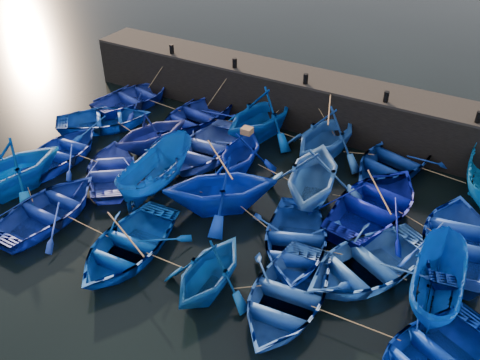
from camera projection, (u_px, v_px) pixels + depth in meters
The scene contains 36 objects.
ground at pixel (199, 235), 20.68m from camera, with size 120.00×120.00×0.00m, color black.
quay_wall at pixel (311, 102), 27.49m from camera, with size 26.00×2.50×2.50m, color black.
quay_top at pixel (313, 78), 26.75m from camera, with size 26.00×2.50×0.12m, color black.
bollard_0 at pixel (172, 49), 29.22m from camera, with size 0.24×0.24×0.50m, color black.
bollard_1 at pixel (235, 63), 27.58m from camera, with size 0.24×0.24×0.50m, color black.
bollard_2 at pixel (306, 79), 25.93m from camera, with size 0.24×0.24×0.50m, color black.
bollard_3 at pixel (386, 97), 24.28m from camera, with size 0.24×0.24×0.50m, color black.
bollard_4 at pixel (479, 117), 22.64m from camera, with size 0.24×0.24×0.50m, color black.
boat_0 at pixel (135, 97), 29.69m from camera, with size 3.53×4.94×1.02m, color navy.
boat_1 at pixel (195, 115), 27.80m from camera, with size 3.68×5.14×1.07m, color #132494.
boat_2 at pixel (261, 114), 26.32m from camera, with size 4.21×4.88×2.57m, color #003B9D.
boat_3 at pixel (327, 134), 24.74m from camera, with size 4.07×4.72×2.48m, color #1D50AB.
boat_4 at pixel (394, 160), 24.17m from camera, with size 3.88×5.42×1.13m, color navy.
boat_6 at pixel (105, 119), 27.52m from camera, with size 3.44×4.80×1.00m, color #093BA8.
boat_7 at pixel (152, 132), 25.34m from camera, with size 3.32×3.85×2.03m, color navy.
boat_8 at pixel (206, 147), 25.12m from camera, with size 3.69×5.16×1.07m, color blue.
boat_9 at pixel (241, 151), 23.99m from camera, with size 3.22×3.73×1.96m, color #061E9F.
boat_10 at pixel (314, 174), 21.91m from camera, with size 4.21×4.88×2.57m, color #3063B8.
boat_11 at pixel (377, 204), 21.38m from camera, with size 4.09×5.71×1.19m, color #020C87.
boat_12 at pixel (459, 240), 19.61m from camera, with size 3.90×5.46×1.13m, color blue.
boat_13 at pixel (63, 151), 24.95m from camera, with size 3.34×4.68×0.97m, color #0F2A98.
boat_14 at pixel (112, 169), 23.71m from camera, with size 3.28×4.58×0.95m, color #2B3FB8.
boat_15 at pixel (156, 172), 22.72m from camera, with size 1.77×4.71×1.82m, color #083F8D.
boat_16 at pixel (220, 185), 21.35m from camera, with size 3.99×4.63×2.44m, color #0427BB.
boat_17 at pixel (295, 241), 19.63m from camera, with size 3.55×4.96×1.03m, color #133DA6.
boat_18 at pixel (367, 263), 18.60m from camera, with size 3.82×5.35×1.11m, color blue.
boat_19 at pixel (436, 283), 17.39m from camera, with size 1.65×4.37×1.69m, color #003895.
boat_20 at pixel (9, 168), 22.39m from camera, with size 4.04×4.69×2.47m, color #0251BF.
boat_21 at pixel (49, 209), 21.22m from camera, with size 3.57×4.98×1.03m, color navy.
boat_22 at pixel (127, 245), 19.43m from camera, with size 3.58×5.00×1.04m, color #033B9A.
boat_23 at pixel (209, 270), 17.73m from camera, with size 3.22×3.74×1.97m, color navy.
boat_24 at pixel (286, 296), 17.36m from camera, with size 3.66×5.11×1.06m, color #204FAA.
boat_25 at pixel (431, 354), 15.52m from camera, with size 3.41×4.77×0.99m, color #03299E.
wooden_crate at pixel (247, 131), 23.23m from camera, with size 0.46×0.42×0.28m, color #936540.
mooring_ropes at pixel (262, 157), 23.79m from camera, with size 18.58×11.81×2.10m.
loose_oars at pixel (269, 170), 21.20m from camera, with size 9.37×12.15×1.51m.
Camera 1 is at (9.29, -12.95, 13.45)m, focal length 40.00 mm.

